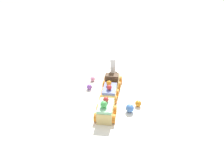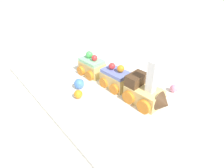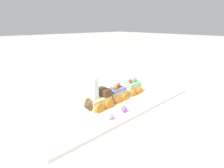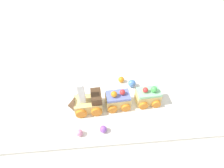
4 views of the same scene
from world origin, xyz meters
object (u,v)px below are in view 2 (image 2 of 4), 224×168
Objects in this scene: gumball_orange at (78,94)px; gumball_purple at (152,79)px; cake_train_locomotive at (147,93)px; cake_car_mint at (92,67)px; gumball_pink at (174,88)px; cake_car_blueberry at (116,79)px; gumball_blue at (79,84)px.

gumball_purple is at bearing 68.79° from gumball_orange.
cake_train_locomotive reaches higher than cake_car_mint.
gumball_pink is at bearing 21.84° from cake_car_mint.
cake_car_blueberry is 3.59× the size of gumball_orange.
gumball_blue is at bearing 143.60° from gumball_orange.
gumball_blue reaches higher than gumball_purple.
gumball_blue is 1.27× the size of gumball_orange.
cake_car_blueberry reaches higher than gumball_pink.
cake_train_locomotive reaches higher than gumball_blue.
gumball_orange is (0.04, -0.03, -0.00)m from gumball_blue.
gumball_orange is at bearing -142.07° from cake_train_locomotive.
gumball_orange reaches higher than gumball_pink.
cake_car_mint is 0.19m from gumball_purple.
cake_car_mint is 3.74× the size of gumball_purple.
cake_train_locomotive is at bearing -60.70° from gumball_purple.
gumball_orange is at bearing -111.21° from gumball_purple.
cake_train_locomotive is 4.05× the size of gumball_blue.
cake_car_blueberry is 0.10m from cake_car_mint.
gumball_orange is (-0.13, -0.12, -0.02)m from cake_train_locomotive.
cake_car_blueberry is 2.83× the size of gumball_blue.
cake_car_mint reaches higher than gumball_orange.
cake_car_blueberry reaches higher than gumball_purple.
gumball_orange is at bearing -36.40° from gumball_blue.
gumball_purple is at bearing 57.11° from cake_car_blueberry.
cake_car_mint is (-0.21, -0.01, -0.00)m from cake_train_locomotive.
cake_car_mint reaches higher than gumball_purple.
gumball_purple is (0.05, 0.10, -0.02)m from cake_car_blueberry.
cake_car_blueberry reaches higher than gumball_blue.
gumball_purple is 0.22m from gumball_orange.
gumball_pink is (0.15, 0.21, -0.00)m from gumball_orange.
cake_train_locomotive is 5.68× the size of gumball_pink.
gumball_blue is 0.05m from gumball_orange.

